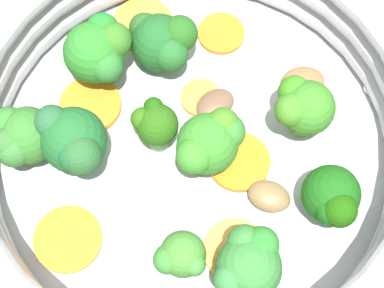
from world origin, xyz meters
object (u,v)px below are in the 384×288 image
(carrot_slice_0, at_px, (143,24))
(mushroom_piece_2, at_px, (215,104))
(carrot_slice_2, at_px, (221,33))
(broccoli_floret_5, at_px, (181,257))
(carrot_slice_6, at_px, (68,239))
(skillet, at_px, (192,156))
(carrot_slice_1, at_px, (91,105))
(mushroom_piece_1, at_px, (306,85))
(carrot_slice_5, at_px, (201,98))
(broccoli_floret_2, at_px, (73,142))
(broccoli_floret_8, at_px, (303,107))
(broccoli_floret_1, at_px, (99,51))
(carrot_slice_3, at_px, (239,162))
(broccoli_floret_7, at_px, (248,264))
(broccoli_floret_0, at_px, (332,198))
(broccoli_floret_4, at_px, (22,137))
(broccoli_floret_6, at_px, (155,123))
(carrot_slice_4, at_px, (235,250))
(broccoli_floret_3, at_px, (210,142))
(mushroom_piece_0, at_px, (269,196))
(broccoli_floret_9, at_px, (163,42))

(carrot_slice_0, relative_size, mushroom_piece_2, 1.57)
(carrot_slice_2, xyz_separation_m, broccoli_floret_5, (0.12, 0.13, 0.03))
(mushroom_piece_2, bearing_deg, carrot_slice_6, 11.06)
(skillet, distance_m, carrot_slice_2, 0.10)
(carrot_slice_1, xyz_separation_m, mushroom_piece_1, (-0.13, 0.07, 0.00))
(carrot_slice_5, xyz_separation_m, broccoli_floret_2, (0.09, -0.01, 0.03))
(carrot_slice_5, xyz_separation_m, broccoli_floret_8, (-0.04, 0.05, 0.03))
(broccoli_floret_1, distance_m, broccoli_floret_5, 0.15)
(carrot_slice_1, bearing_deg, carrot_slice_3, 123.57)
(broccoli_floret_7, bearing_deg, carrot_slice_1, -82.63)
(carrot_slice_6, distance_m, broccoli_floret_0, 0.17)
(mushroom_piece_2, bearing_deg, carrot_slice_3, 76.55)
(broccoli_floret_1, height_order, mushroom_piece_1, broccoli_floret_1)
(carrot_slice_0, xyz_separation_m, broccoli_floret_4, (0.12, 0.04, 0.02))
(carrot_slice_5, height_order, mushroom_piece_1, mushroom_piece_1)
(skillet, distance_m, mushroom_piece_1, 0.10)
(carrot_slice_1, xyz_separation_m, broccoli_floret_6, (-0.02, 0.05, 0.02))
(carrot_slice_4, relative_size, broccoli_floret_3, 0.80)
(carrot_slice_3, bearing_deg, carrot_slice_6, -8.32)
(carrot_slice_1, xyz_separation_m, carrot_slice_3, (-0.06, 0.09, -0.00))
(carrot_slice_1, xyz_separation_m, broccoli_floret_1, (-0.02, -0.02, 0.03))
(mushroom_piece_0, height_order, mushroom_piece_2, mushroom_piece_0)
(carrot_slice_4, height_order, broccoli_floret_5, broccoli_floret_5)
(mushroom_piece_0, bearing_deg, broccoli_floret_7, 36.96)
(broccoli_floret_3, height_order, mushroom_piece_1, broccoli_floret_3)
(carrot_slice_3, relative_size, carrot_slice_4, 1.02)
(mushroom_piece_0, bearing_deg, broccoli_floret_8, -146.08)
(broccoli_floret_4, bearing_deg, broccoli_floret_8, 152.36)
(carrot_slice_2, height_order, broccoli_floret_9, broccoli_floret_9)
(broccoli_floret_3, bearing_deg, carrot_slice_5, -116.98)
(skillet, distance_m, broccoli_floret_3, 0.04)
(broccoli_floret_0, relative_size, mushroom_piece_0, 1.56)
(broccoli_floret_6, height_order, mushroom_piece_2, broccoli_floret_6)
(carrot_slice_1, xyz_separation_m, broccoli_floret_5, (0.01, 0.13, 0.02))
(carrot_slice_3, xyz_separation_m, carrot_slice_4, (0.04, 0.05, -0.00))
(broccoli_floret_0, height_order, broccoli_floret_3, broccoli_floret_3)
(carrot_slice_4, bearing_deg, mushroom_piece_2, -117.30)
(carrot_slice_2, distance_m, carrot_slice_5, 0.06)
(broccoli_floret_5, bearing_deg, carrot_slice_1, -94.03)
(broccoli_floret_2, relative_size, broccoli_floret_4, 1.18)
(carrot_slice_0, relative_size, broccoli_floret_7, 0.88)
(carrot_slice_2, distance_m, carrot_slice_3, 0.10)
(carrot_slice_0, height_order, mushroom_piece_2, mushroom_piece_2)
(mushroom_piece_1, bearing_deg, broccoli_floret_0, 60.11)
(skillet, height_order, mushroom_piece_2, mushroom_piece_2)
(carrot_slice_2, bearing_deg, carrot_slice_5, 40.24)
(broccoli_floret_2, bearing_deg, broccoli_floret_7, 110.43)
(broccoli_floret_2, xyz_separation_m, broccoli_floret_7, (-0.05, 0.12, 0.00))
(carrot_slice_5, bearing_deg, skillet, 47.74)
(mushroom_piece_2, bearing_deg, broccoli_floret_1, -52.78)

